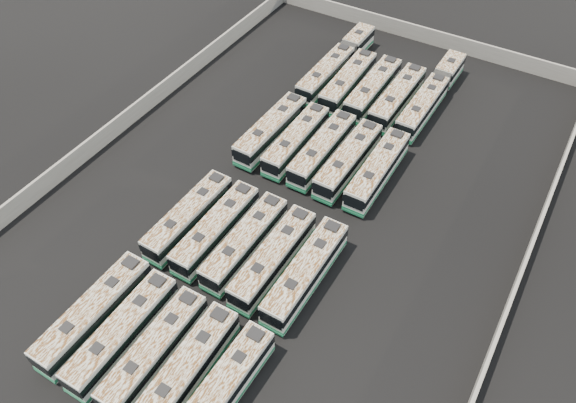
# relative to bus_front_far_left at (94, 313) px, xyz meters

# --- Properties ---
(ground) EXTENTS (140.00, 140.00, 0.00)m
(ground) POSITION_rel_bus_front_far_left_xyz_m (6.65, 19.65, -1.65)
(ground) COLOR black
(ground) RESTS_ON ground
(perimeter_wall) EXTENTS (45.20, 73.20, 2.20)m
(perimeter_wall) POSITION_rel_bus_front_far_left_xyz_m (6.65, 19.65, -0.55)
(perimeter_wall) COLOR slate
(perimeter_wall) RESTS_ON ground
(bus_front_far_left) EXTENTS (2.51, 11.47, 3.23)m
(bus_front_far_left) POSITION_rel_bus_front_far_left_xyz_m (0.00, 0.00, 0.00)
(bus_front_far_left) COLOR beige
(bus_front_far_left) RESTS_ON ground
(bus_front_left) EXTENTS (2.48, 11.26, 3.16)m
(bus_front_left) POSITION_rel_bus_front_far_left_xyz_m (3.20, -0.15, -0.03)
(bus_front_left) COLOR beige
(bus_front_left) RESTS_ON ground
(bus_front_center) EXTENTS (2.46, 10.98, 3.08)m
(bus_front_center) POSITION_rel_bus_front_far_left_xyz_m (6.41, -0.06, -0.07)
(bus_front_center) COLOR beige
(bus_front_center) RESTS_ON ground
(bus_front_right) EXTENTS (2.63, 11.30, 3.17)m
(bus_front_right) POSITION_rel_bus_front_far_left_xyz_m (9.58, -0.18, -0.03)
(bus_front_right) COLOR beige
(bus_front_right) RESTS_ON ground
(bus_front_far_right) EXTENTS (2.54, 11.09, 3.11)m
(bus_front_far_right) POSITION_rel_bus_front_far_left_xyz_m (12.77, -0.08, -0.06)
(bus_front_far_right) COLOR beige
(bus_front_far_right) RESTS_ON ground
(bus_midfront_far_left) EXTENTS (2.52, 11.07, 3.11)m
(bus_midfront_far_left) POSITION_rel_bus_front_far_left_xyz_m (0.09, 12.43, -0.06)
(bus_midfront_far_left) COLOR beige
(bus_midfront_far_left) RESTS_ON ground
(bus_midfront_left) EXTENTS (2.42, 11.11, 3.12)m
(bus_midfront_left) POSITION_rel_bus_front_far_left_xyz_m (3.23, 12.49, -0.05)
(bus_midfront_left) COLOR beige
(bus_midfront_left) RESTS_ON ground
(bus_midfront_center) EXTENTS (2.46, 11.10, 3.12)m
(bus_midfront_center) POSITION_rel_bus_front_far_left_xyz_m (6.41, 12.57, -0.06)
(bus_midfront_center) COLOR beige
(bus_midfront_center) RESTS_ON ground
(bus_midfront_right) EXTENTS (2.46, 11.29, 3.17)m
(bus_midfront_right) POSITION_rel_bus_front_far_left_xyz_m (9.59, 12.33, -0.03)
(bus_midfront_right) COLOR beige
(bus_midfront_right) RESTS_ON ground
(bus_midfront_far_right) EXTENTS (2.46, 11.47, 3.23)m
(bus_midfront_far_right) POSITION_rel_bus_front_far_left_xyz_m (12.86, 12.38, 0.00)
(bus_midfront_far_right) COLOR beige
(bus_midfront_far_right) RESTS_ON ground
(bus_midback_far_left) EXTENTS (2.64, 11.45, 3.21)m
(bus_midback_far_left) POSITION_rel_bus_front_far_left_xyz_m (0.02, 27.30, -0.01)
(bus_midback_far_left) COLOR beige
(bus_midback_far_left) RESTS_ON ground
(bus_midback_left) EXTENTS (2.42, 11.03, 3.10)m
(bus_midback_left) POSITION_rel_bus_front_far_left_xyz_m (3.25, 27.27, -0.07)
(bus_midback_left) COLOR beige
(bus_midback_left) RESTS_ON ground
(bus_midback_center) EXTENTS (2.42, 11.27, 3.17)m
(bus_midback_center) POSITION_rel_bus_front_far_left_xyz_m (6.42, 27.39, -0.03)
(bus_midback_center) COLOR beige
(bus_midback_center) RESTS_ON ground
(bus_midback_right) EXTENTS (2.55, 11.37, 3.19)m
(bus_midback_right) POSITION_rel_bus_front_far_left_xyz_m (9.57, 27.27, -0.02)
(bus_midback_right) COLOR beige
(bus_midback_right) RESTS_ON ground
(bus_midback_far_right) EXTENTS (2.48, 11.36, 3.20)m
(bus_midback_far_right) POSITION_rel_bus_front_far_left_xyz_m (12.82, 27.43, -0.02)
(bus_midback_far_right) COLOR beige
(bus_midback_far_right) RESTS_ON ground
(bus_back_far_left) EXTENTS (2.48, 17.24, 3.12)m
(bus_back_far_left) POSITION_rel_bus_front_far_left_xyz_m (0.11, 42.95, -0.06)
(bus_back_far_left) COLOR beige
(bus_back_far_left) RESTS_ON ground
(bus_back_left) EXTENTS (2.69, 11.52, 3.23)m
(bus_back_left) POSITION_rel_bus_front_far_left_xyz_m (3.25, 39.87, 0.00)
(bus_back_left) COLOR beige
(bus_back_left) RESTS_ON ground
(bus_back_center) EXTENTS (2.46, 11.50, 3.24)m
(bus_back_center) POSITION_rel_bus_front_far_left_xyz_m (6.45, 40.08, 0.01)
(bus_back_center) COLOR beige
(bus_back_center) RESTS_ON ground
(bus_back_right) EXTENTS (2.54, 11.50, 3.23)m
(bus_back_right) POSITION_rel_bus_front_far_left_xyz_m (9.65, 39.97, 0.00)
(bus_back_right) COLOR beige
(bus_back_right) RESTS_ON ground
(bus_back_far_right) EXTENTS (2.46, 17.03, 3.08)m
(bus_back_far_right) POSITION_rel_bus_front_far_left_xyz_m (12.84, 42.82, -0.07)
(bus_back_far_right) COLOR beige
(bus_back_far_right) RESTS_ON ground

